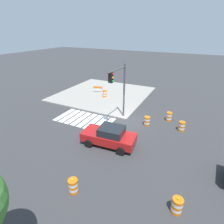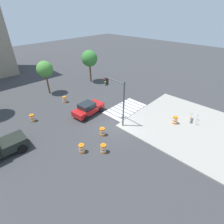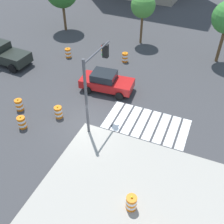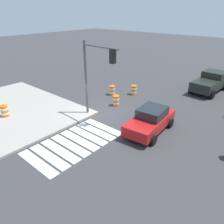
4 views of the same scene
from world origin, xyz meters
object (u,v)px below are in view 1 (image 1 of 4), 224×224
Objects in this scene: traffic_barrel_crosswalk_end at (182,126)px; traffic_barrel_median_far at (147,121)px; traffic_barrel_far_curb at (169,116)px; traffic_light_pole at (119,84)px; construction_barricade at (98,88)px; traffic_barrel_near_corner at (73,186)px; traffic_barrel_on_sidewalk at (105,94)px; sports_car at (109,136)px; traffic_barrel_median_near at (177,205)px.

traffic_barrel_crosswalk_end and traffic_barrel_median_far have the same top height.
traffic_light_pole reaches higher than traffic_barrel_far_curb.
traffic_light_pole reaches higher than construction_barricade.
traffic_barrel_median_far is (-1.51, -9.62, 0.00)m from traffic_barrel_near_corner.
traffic_light_pole is (5.97, 0.93, 3.46)m from traffic_barrel_crosswalk_end.
traffic_barrel_on_sidewalk is at bearing -33.48° from traffic_barrel_median_far.
traffic_barrel_median_near is at bearing 147.22° from sports_car.
traffic_barrel_on_sidewalk reaches higher than traffic_barrel_median_near.
construction_barricade reaches higher than traffic_barrel_median_near.
traffic_barrel_median_near is 1.00× the size of traffic_barrel_far_curb.
traffic_barrel_near_corner is 0.73× the size of construction_barricade.
traffic_barrel_on_sidewalk reaches higher than construction_barricade.
traffic_barrel_median_far is (-1.80, -4.51, -0.36)m from sports_car.
traffic_barrel_on_sidewalk is 0.19× the size of traffic_light_pole.
traffic_barrel_far_curb is at bearing 158.83° from construction_barricade.
traffic_barrel_near_corner is at bearing 64.99° from traffic_barrel_crosswalk_end.
traffic_light_pole is at bearing -81.90° from traffic_barrel_near_corner.
sports_car is 4.87m from traffic_barrel_median_far.
sports_car is at bearing 61.27° from traffic_barrel_far_curb.
sports_car is 5.12m from traffic_barrel_near_corner.
traffic_barrel_on_sidewalk is 7.79m from traffic_light_pole.
traffic_barrel_median_far is 8.83m from traffic_barrel_on_sidewalk.
traffic_barrel_far_curb is (-3.54, -6.47, -0.36)m from sports_car.
traffic_barrel_crosswalk_end is 3.20m from traffic_barrel_median_far.
traffic_light_pole reaches higher than sports_car.
traffic_barrel_near_corner is 1.00× the size of traffic_barrel_median_near.
traffic_barrel_crosswalk_end is at bearing -172.53° from traffic_barrel_median_far.
traffic_barrel_median_near is 9.19m from traffic_barrel_median_far.
traffic_barrel_near_corner is at bearing 115.93° from construction_barricade.
traffic_barrel_median_near is 17.37m from traffic_barrel_on_sidewalk.
traffic_barrel_median_near is 1.00× the size of traffic_barrel_on_sidewalk.
traffic_light_pole is at bearing -48.64° from traffic_barrel_median_near.
sports_car reaches higher than traffic_barrel_median_far.
traffic_barrel_on_sidewalk is at bearing -22.91° from traffic_barrel_crosswalk_end.
traffic_light_pole reaches higher than traffic_barrel_crosswalk_end.
traffic_barrel_far_curb is at bearing -47.00° from traffic_barrel_crosswalk_end.
sports_car reaches higher than construction_barricade.
traffic_barrel_crosswalk_end and traffic_barrel_far_curb have the same top height.
construction_barricade is (7.68, -15.80, 0.27)m from traffic_barrel_near_corner.
traffic_barrel_crosswalk_end is 1.00× the size of traffic_barrel_median_near.
traffic_barrel_median_near is at bearing 130.91° from traffic_barrel_on_sidewalk.
traffic_barrel_crosswalk_end and traffic_barrel_median_near have the same top height.
sports_car is 4.36× the size of traffic_barrel_crosswalk_end.
sports_car reaches higher than traffic_barrel_median_near.
traffic_barrel_crosswalk_end is 6.97m from traffic_light_pole.
traffic_light_pole is (-6.39, 6.70, 3.19)m from construction_barricade.
sports_car is 4.36× the size of traffic_barrel_near_corner.
traffic_barrel_median_far is 11.08m from construction_barricade.
sports_car is 3.18× the size of construction_barricade.
traffic_light_pole is (2.80, 0.52, 3.46)m from traffic_barrel_median_far.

